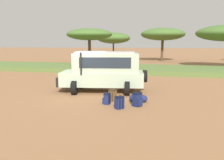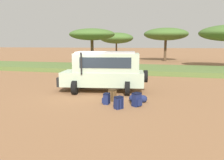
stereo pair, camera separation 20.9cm
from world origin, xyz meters
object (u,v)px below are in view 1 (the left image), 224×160
object	(u,v)px
safari_vehicle	(104,71)
duffel_bag_low_black_case	(138,98)
backpack_near_rear_wheel	(137,100)
acacia_tree_far_left	(89,35)
backpack_beside_front_wheel	(107,99)
acacia_tree_left_mid	(113,38)
backpack_cluster_center	(119,103)
acacia_tree_centre_back	(163,34)
backpack_outermost	(113,95)

from	to	relation	value
safari_vehicle	duffel_bag_low_black_case	size ratio (longest dim) A/B	6.00
backpack_near_rear_wheel	acacia_tree_far_left	world-z (taller)	acacia_tree_far_left
backpack_beside_front_wheel	acacia_tree_left_mid	bearing A→B (deg)	102.51
backpack_cluster_center	acacia_tree_centre_back	size ratio (longest dim) A/B	0.08
backpack_beside_front_wheel	backpack_outermost	xyz separation A→B (m)	(0.14, 0.65, 0.03)
safari_vehicle	acacia_tree_centre_back	xyz separation A→B (m)	(3.13, 26.21, 3.25)
backpack_beside_front_wheel	duffel_bag_low_black_case	size ratio (longest dim) A/B	0.59
safari_vehicle	backpack_near_rear_wheel	size ratio (longest dim) A/B	8.48
backpack_cluster_center	backpack_near_rear_wheel	size ratio (longest dim) A/B	0.88
duffel_bag_low_black_case	acacia_tree_left_mid	distance (m)	31.68
acacia_tree_left_mid	backpack_near_rear_wheel	bearing A→B (deg)	-74.91
safari_vehicle	acacia_tree_left_mid	xyz separation A→B (m)	(-6.00, 28.31, 2.71)
duffel_bag_low_black_case	acacia_tree_centre_back	xyz separation A→B (m)	(0.79, 28.23, 4.36)
backpack_beside_front_wheel	backpack_cluster_center	xyz separation A→B (m)	(0.74, -0.61, 0.01)
safari_vehicle	backpack_cluster_center	bearing A→B (deg)	-64.01
backpack_cluster_center	acacia_tree_far_left	bearing A→B (deg)	112.72
backpack_cluster_center	acacia_tree_left_mid	xyz separation A→B (m)	(-7.63, 31.66, 3.73)
duffel_bag_low_black_case	acacia_tree_centre_back	world-z (taller)	acacia_tree_centre_back
duffel_bag_low_black_case	acacia_tree_left_mid	world-z (taller)	acacia_tree_left_mid
duffel_bag_low_black_case	acacia_tree_left_mid	size ratio (longest dim) A/B	0.14
backpack_outermost	acacia_tree_far_left	size ratio (longest dim) A/B	0.09
backpack_beside_front_wheel	backpack_near_rear_wheel	distance (m)	1.48
safari_vehicle	acacia_tree_far_left	world-z (taller)	acacia_tree_far_left
backpack_outermost	acacia_tree_centre_back	distance (m)	28.71
backpack_beside_front_wheel	acacia_tree_far_left	world-z (taller)	acacia_tree_far_left
backpack_near_rear_wheel	acacia_tree_centre_back	distance (m)	29.29
duffel_bag_low_black_case	acacia_tree_far_left	bearing A→B (deg)	115.97
backpack_beside_front_wheel	backpack_cluster_center	distance (m)	0.96
backpack_beside_front_wheel	backpack_near_rear_wheel	world-z (taller)	backpack_near_rear_wheel
duffel_bag_low_black_case	acacia_tree_left_mid	bearing A→B (deg)	105.37
safari_vehicle	backpack_beside_front_wheel	size ratio (longest dim) A/B	10.11
backpack_near_rear_wheel	acacia_tree_left_mid	size ratio (longest dim) A/B	0.10
backpack_near_rear_wheel	backpack_outermost	world-z (taller)	backpack_near_rear_wheel
acacia_tree_centre_back	safari_vehicle	bearing A→B (deg)	-96.82
acacia_tree_centre_back	duffel_bag_low_black_case	bearing A→B (deg)	-91.61
backpack_outermost	acacia_tree_centre_back	world-z (taller)	acacia_tree_centre_back
acacia_tree_centre_back	backpack_cluster_center	bearing A→B (deg)	-92.90
backpack_near_rear_wheel	duffel_bag_low_black_case	world-z (taller)	backpack_near_rear_wheel
acacia_tree_left_mid	acacia_tree_centre_back	bearing A→B (deg)	-12.92
backpack_beside_front_wheel	backpack_outermost	distance (m)	0.66
safari_vehicle	backpack_outermost	xyz separation A→B (m)	(1.04, -2.11, -1.00)
backpack_near_rear_wheel	acacia_tree_far_left	bearing A→B (deg)	115.19
safari_vehicle	acacia_tree_centre_back	size ratio (longest dim) A/B	0.74
duffel_bag_low_black_case	backpack_outermost	bearing A→B (deg)	-176.25
safari_vehicle	backpack_cluster_center	xyz separation A→B (m)	(1.64, -3.36, -1.02)
backpack_beside_front_wheel	duffel_bag_low_black_case	distance (m)	1.62
duffel_bag_low_black_case	safari_vehicle	bearing A→B (deg)	139.20
safari_vehicle	backpack_near_rear_wheel	xyz separation A→B (m)	(2.38, -2.77, -0.98)
duffel_bag_low_black_case	backpack_cluster_center	bearing A→B (deg)	-117.73
backpack_beside_front_wheel	backpack_cluster_center	size ratio (longest dim) A/B	0.95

